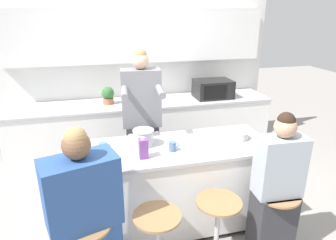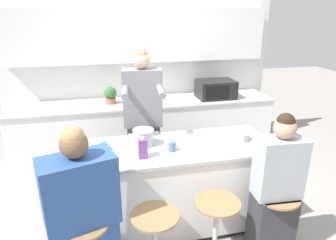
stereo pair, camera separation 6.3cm
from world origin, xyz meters
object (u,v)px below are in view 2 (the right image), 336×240
object	(u,v)px
fruit_bowl	(239,136)
microwave	(216,89)
person_seated_near	(275,196)
cooking_pot	(143,137)
kitchen_island	(170,187)
person_wrapped_blanket	(83,221)
bar_stool_center_right	(216,230)
juice_carton	(143,148)
person_cooking	(143,128)
coffee_cup_far	(172,146)
potted_plant	(110,95)
bar_stool_rightmost	(273,222)
banana_bunch	(76,142)
coffee_cup_near	(103,146)

from	to	relation	value
fruit_bowl	microwave	xyz separation A→B (m)	(0.32, 1.51, 0.10)
person_seated_near	cooking_pot	world-z (taller)	person_seated_near
kitchen_island	person_wrapped_blanket	world-z (taller)	person_wrapped_blanket
bar_stool_center_right	juice_carton	size ratio (longest dim) A/B	3.34
person_cooking	person_wrapped_blanket	size ratio (longest dim) A/B	1.24
coffee_cup_far	potted_plant	world-z (taller)	potted_plant
fruit_bowl	bar_stool_center_right	bearing A→B (deg)	-127.10
cooking_pot	juice_carton	xyz separation A→B (m)	(-0.05, -0.26, 0.01)
cooking_pot	fruit_bowl	world-z (taller)	cooking_pot
bar_stool_rightmost	coffee_cup_far	world-z (taller)	coffee_cup_far
banana_bunch	juice_carton	xyz separation A→B (m)	(0.61, -0.42, 0.07)
person_cooking	person_seated_near	world-z (taller)	person_cooking
banana_bunch	microwave	xyz separation A→B (m)	(1.95, 1.27, 0.11)
cooking_pot	coffee_cup_near	distance (m)	0.39
person_seated_near	coffee_cup_far	distance (m)	1.01
person_seated_near	juice_carton	distance (m)	1.23
bar_stool_rightmost	cooking_pot	xyz separation A→B (m)	(-1.06, 0.73, 0.63)
person_seated_near	coffee_cup_far	size ratio (longest dim) A/B	13.66
banana_bunch	cooking_pot	bearing A→B (deg)	-13.40
kitchen_island	person_cooking	distance (m)	0.77
person_cooking	coffee_cup_near	bearing A→B (deg)	-123.73
bar_stool_rightmost	cooking_pot	bearing A→B (deg)	145.47
juice_carton	fruit_bowl	bearing A→B (deg)	9.91
person_cooking	person_seated_near	distance (m)	1.60
person_wrapped_blanket	microwave	world-z (taller)	person_wrapped_blanket
fruit_bowl	juice_carton	world-z (taller)	juice_carton
bar_stool_rightmost	microwave	xyz separation A→B (m)	(0.24, 2.15, 0.68)
person_wrapped_blanket	coffee_cup_near	world-z (taller)	person_wrapped_blanket
cooking_pot	juice_carton	world-z (taller)	juice_carton
kitchen_island	cooking_pot	size ratio (longest dim) A/B	6.85
microwave	potted_plant	xyz separation A→B (m)	(-1.55, 0.04, -0.01)
bar_stool_rightmost	cooking_pot	size ratio (longest dim) A/B	2.23
bar_stool_center_right	coffee_cup_near	xyz separation A→B (m)	(-0.90, 0.67, 0.59)
cooking_pot	coffee_cup_far	distance (m)	0.31
person_wrapped_blanket	cooking_pot	xyz separation A→B (m)	(0.58, 0.71, 0.33)
bar_stool_center_right	potted_plant	xyz separation A→B (m)	(-0.76, 2.17, 0.68)
kitchen_island	potted_plant	xyz separation A→B (m)	(-0.49, 1.56, 0.59)
coffee_cup_near	microwave	bearing A→B (deg)	40.73
bar_stool_center_right	potted_plant	world-z (taller)	potted_plant
fruit_bowl	microwave	size ratio (longest dim) A/B	0.35
juice_carton	coffee_cup_near	bearing A→B (deg)	145.83
person_wrapped_blanket	coffee_cup_far	xyz separation A→B (m)	(0.81, 0.53, 0.29)
microwave	bar_stool_rightmost	bearing A→B (deg)	-96.48
bar_stool_rightmost	bar_stool_center_right	bearing A→B (deg)	177.20
fruit_bowl	microwave	world-z (taller)	microwave
bar_stool_rightmost	person_seated_near	size ratio (longest dim) A/B	0.47
bar_stool_center_right	microwave	distance (m)	2.37
banana_bunch	microwave	distance (m)	2.33
kitchen_island	person_cooking	bearing A→B (deg)	105.05
cooking_pot	microwave	size ratio (longest dim) A/B	0.54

